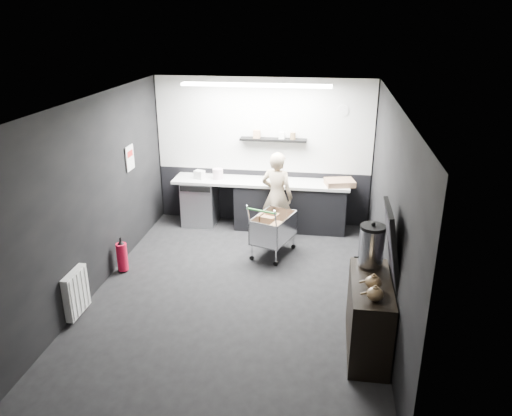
# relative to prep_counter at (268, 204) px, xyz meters

# --- Properties ---
(floor) EXTENTS (5.50, 5.50, 0.00)m
(floor) POSITION_rel_prep_counter_xyz_m (-0.14, -2.42, -0.46)
(floor) COLOR black
(floor) RESTS_ON ground
(ceiling) EXTENTS (5.50, 5.50, 0.00)m
(ceiling) POSITION_rel_prep_counter_xyz_m (-0.14, -2.42, 2.24)
(ceiling) COLOR silver
(ceiling) RESTS_ON wall_back
(wall_back) EXTENTS (5.50, 0.00, 5.50)m
(wall_back) POSITION_rel_prep_counter_xyz_m (-0.14, 0.33, 0.89)
(wall_back) COLOR black
(wall_back) RESTS_ON floor
(wall_front) EXTENTS (5.50, 0.00, 5.50)m
(wall_front) POSITION_rel_prep_counter_xyz_m (-0.14, -5.17, 0.89)
(wall_front) COLOR black
(wall_front) RESTS_ON floor
(wall_left) EXTENTS (0.00, 5.50, 5.50)m
(wall_left) POSITION_rel_prep_counter_xyz_m (-2.14, -2.42, 0.89)
(wall_left) COLOR black
(wall_left) RESTS_ON floor
(wall_right) EXTENTS (0.00, 5.50, 5.50)m
(wall_right) POSITION_rel_prep_counter_xyz_m (1.86, -2.42, 0.89)
(wall_right) COLOR black
(wall_right) RESTS_ON floor
(kitchen_wall_panel) EXTENTS (3.95, 0.02, 1.70)m
(kitchen_wall_panel) POSITION_rel_prep_counter_xyz_m (-0.14, 0.31, 1.39)
(kitchen_wall_panel) COLOR silver
(kitchen_wall_panel) RESTS_ON wall_back
(dado_panel) EXTENTS (3.95, 0.02, 1.00)m
(dado_panel) POSITION_rel_prep_counter_xyz_m (-0.14, 0.31, 0.04)
(dado_panel) COLOR black
(dado_panel) RESTS_ON wall_back
(floating_shelf) EXTENTS (1.20, 0.22, 0.04)m
(floating_shelf) POSITION_rel_prep_counter_xyz_m (0.06, 0.20, 1.16)
(floating_shelf) COLOR black
(floating_shelf) RESTS_ON wall_back
(wall_clock) EXTENTS (0.20, 0.03, 0.20)m
(wall_clock) POSITION_rel_prep_counter_xyz_m (1.26, 0.30, 1.69)
(wall_clock) COLOR silver
(wall_clock) RESTS_ON wall_back
(poster) EXTENTS (0.02, 0.30, 0.40)m
(poster) POSITION_rel_prep_counter_xyz_m (-2.12, -1.12, 1.09)
(poster) COLOR silver
(poster) RESTS_ON wall_left
(poster_red_band) EXTENTS (0.02, 0.22, 0.10)m
(poster_red_band) POSITION_rel_prep_counter_xyz_m (-2.11, -1.12, 1.16)
(poster_red_band) COLOR red
(poster_red_band) RESTS_ON poster
(radiator) EXTENTS (0.10, 0.50, 0.60)m
(radiator) POSITION_rel_prep_counter_xyz_m (-2.08, -3.32, -0.11)
(radiator) COLOR silver
(radiator) RESTS_ON wall_left
(ceiling_strip) EXTENTS (2.40, 0.20, 0.04)m
(ceiling_strip) POSITION_rel_prep_counter_xyz_m (-0.14, -0.57, 2.21)
(ceiling_strip) COLOR white
(ceiling_strip) RESTS_ON ceiling
(prep_counter) EXTENTS (3.20, 0.61, 0.90)m
(prep_counter) POSITION_rel_prep_counter_xyz_m (0.00, 0.00, 0.00)
(prep_counter) COLOR black
(prep_counter) RESTS_ON floor
(person) EXTENTS (0.66, 0.53, 1.56)m
(person) POSITION_rel_prep_counter_xyz_m (0.21, -0.45, 0.32)
(person) COLOR beige
(person) RESTS_ON floor
(shopping_cart) EXTENTS (0.76, 1.01, 0.94)m
(shopping_cart) POSITION_rel_prep_counter_xyz_m (0.23, -1.13, -0.01)
(shopping_cart) COLOR silver
(shopping_cart) RESTS_ON floor
(sideboard) EXTENTS (0.51, 1.20, 1.79)m
(sideboard) POSITION_rel_prep_counter_xyz_m (1.63, -3.43, 0.11)
(sideboard) COLOR black
(sideboard) RESTS_ON floor
(fire_extinguisher) EXTENTS (0.16, 0.16, 0.54)m
(fire_extinguisher) POSITION_rel_prep_counter_xyz_m (-1.99, -2.06, -0.20)
(fire_extinguisher) COLOR red
(fire_extinguisher) RESTS_ON floor
(cardboard_box) EXTENTS (0.57, 0.48, 0.10)m
(cardboard_box) POSITION_rel_prep_counter_xyz_m (1.28, -0.05, 0.49)
(cardboard_box) COLOR #9A7252
(cardboard_box) RESTS_ON prep_counter
(pink_tub) EXTENTS (0.19, 0.19, 0.19)m
(pink_tub) POSITION_rel_prep_counter_xyz_m (-0.93, 0.00, 0.54)
(pink_tub) COLOR silver
(pink_tub) RESTS_ON prep_counter
(white_container) EXTENTS (0.21, 0.19, 0.15)m
(white_container) POSITION_rel_prep_counter_xyz_m (-1.26, -0.05, 0.52)
(white_container) COLOR silver
(white_container) RESTS_ON prep_counter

